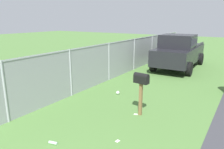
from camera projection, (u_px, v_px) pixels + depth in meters
The scene contains 7 objects.
mailbox at pixel (141, 82), 6.53m from camera, with size 0.25×0.49×1.37m.
pickup_truck at pixel (179, 51), 12.95m from camera, with size 5.28×2.35×2.09m.
fence_section at pixel (123, 56), 11.55m from camera, with size 18.90×0.07×1.86m.
litter_bottle_near_hydrant at pixel (53, 143), 5.20m from camera, with size 0.07×0.07×0.22m, color #B2D8BF.
litter_wrapper_by_mailbox at pixel (136, 114), 6.84m from camera, with size 0.12×0.08×0.01m, color silver.
litter_wrapper_midfield_a at pixel (118, 141), 5.34m from camera, with size 0.12×0.08×0.01m, color silver.
litter_bag_far_scatter at pixel (118, 93), 8.64m from camera, with size 0.14×0.14×0.14m, color silver.
Camera 1 is at (-0.05, -2.29, 2.96)m, focal length 34.19 mm.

